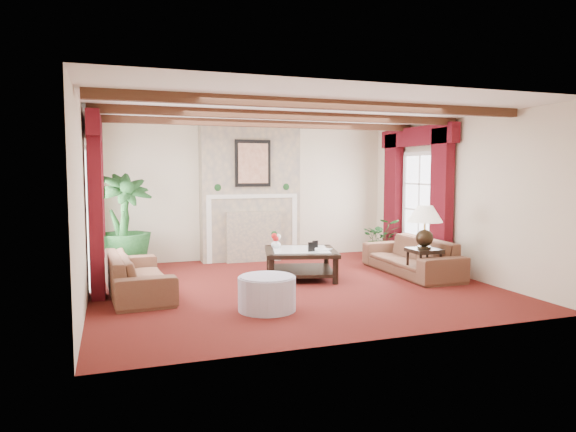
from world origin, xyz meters
name	(u,v)px	position (x,y,z in m)	size (l,w,h in m)	color
floor	(292,286)	(0.00, 0.00, 0.00)	(6.00, 6.00, 0.00)	#400F0B
ceiling	(292,112)	(0.00, 0.00, 2.70)	(6.00, 6.00, 0.00)	white
back_wall	(248,193)	(0.00, 2.75, 1.35)	(6.00, 0.02, 2.70)	beige
left_wall	(85,204)	(-3.00, 0.00, 1.35)	(0.02, 5.50, 2.70)	beige
right_wall	(455,197)	(3.00, 0.00, 1.35)	(0.02, 5.50, 2.70)	beige
ceiling_beams	(292,116)	(0.00, 0.00, 2.64)	(6.00, 3.00, 0.12)	#3C2013
fireplace	(250,126)	(0.00, 2.55, 2.70)	(2.00, 0.52, 2.70)	tan
french_door_left	(88,149)	(-2.97, 1.00, 2.13)	(0.10, 1.10, 2.16)	white
french_door_right	(421,154)	(2.97, 1.00, 2.13)	(0.10, 1.10, 2.16)	white
curtains_left	(95,122)	(-2.86, 1.00, 2.55)	(0.20, 2.40, 2.55)	#440912
curtains_right	(417,131)	(2.86, 1.00, 2.55)	(0.20, 2.40, 2.55)	#440912
sofa_left	(138,267)	(-2.32, 0.21, 0.40)	(0.74, 2.09, 0.80)	#340E14
sofa_right	(411,250)	(2.29, 0.21, 0.42)	(0.65, 2.15, 0.84)	#340E14
potted_palm	(123,246)	(-2.48, 1.88, 0.49)	(1.50, 1.98, 0.99)	black
small_plant	(381,243)	(2.53, 1.70, 0.33)	(1.02, 1.06, 0.66)	black
coffee_table	(301,264)	(0.33, 0.51, 0.24)	(1.17, 1.17, 0.48)	black
side_table	(424,265)	(2.11, -0.44, 0.27)	(0.47, 0.47, 0.55)	black
ottoman	(267,294)	(-0.78, -1.24, 0.22)	(0.75, 0.75, 0.44)	#ABA9C0
table_lamp	(425,227)	(2.11, -0.44, 0.91)	(0.56, 0.56, 0.72)	black
flower_vase	(276,244)	(-0.02, 0.79, 0.56)	(0.20, 0.20, 0.17)	silver
book	(319,242)	(0.59, 0.30, 0.62)	(0.18, 0.14, 0.28)	black
photo_frame_a	(311,247)	(0.41, 0.23, 0.56)	(0.12, 0.02, 0.16)	black
photo_frame_b	(315,244)	(0.63, 0.59, 0.55)	(0.10, 0.02, 0.13)	black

